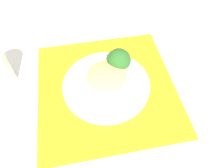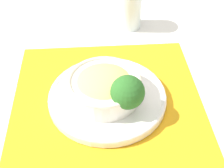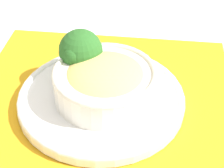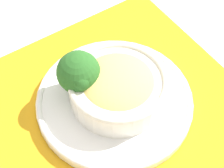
% 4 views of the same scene
% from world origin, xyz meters
% --- Properties ---
extents(ground_plane, '(4.00, 4.00, 0.00)m').
position_xyz_m(ground_plane, '(0.00, 0.00, 0.00)').
color(ground_plane, white).
extents(placemat, '(0.49, 0.51, 0.00)m').
position_xyz_m(placemat, '(0.00, 0.00, 0.00)').
color(placemat, orange).
rests_on(placemat, ground_plane).
extents(plate, '(0.29, 0.29, 0.02)m').
position_xyz_m(plate, '(0.00, 0.00, 0.02)').
color(plate, white).
rests_on(plate, placemat).
extents(bowl, '(0.18, 0.18, 0.07)m').
position_xyz_m(bowl, '(-0.00, -0.01, 0.05)').
color(bowl, silver).
rests_on(bowl, plate).
extents(broccoli_floret, '(0.08, 0.08, 0.10)m').
position_xyz_m(broccoli_floret, '(0.05, 0.04, 0.08)').
color(broccoli_floret, '#84AD5B').
rests_on(broccoli_floret, plate).
extents(carrot_slice_near, '(0.04, 0.04, 0.01)m').
position_xyz_m(carrot_slice_near, '(-0.03, 0.04, 0.02)').
color(carrot_slice_near, orange).
rests_on(carrot_slice_near, plate).
extents(carrot_slice_middle, '(0.04, 0.04, 0.01)m').
position_xyz_m(carrot_slice_middle, '(-0.04, 0.04, 0.02)').
color(carrot_slice_middle, orange).
rests_on(carrot_slice_middle, plate).
extents(carrot_slice_far, '(0.04, 0.04, 0.01)m').
position_xyz_m(carrot_slice_far, '(-0.05, 0.03, 0.02)').
color(carrot_slice_far, orange).
rests_on(carrot_slice_far, plate).
extents(carrot_slice_extra, '(0.04, 0.04, 0.01)m').
position_xyz_m(carrot_slice_extra, '(-0.05, 0.01, 0.02)').
color(carrot_slice_extra, orange).
rests_on(carrot_slice_extra, plate).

